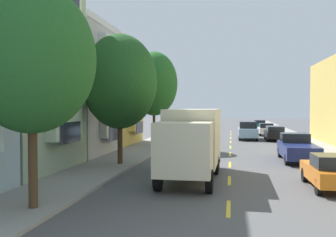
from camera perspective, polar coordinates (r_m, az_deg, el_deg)
The scene contains 16 objects.
ground_plane at distance 36.16m, azimuth 9.43°, elevation -3.79°, with size 160.00×160.00×0.00m, color #4C4C4F.
sidewalk_left at distance 34.91m, azimuth -2.34°, elevation -3.85°, with size 3.20×120.00×0.14m, color gray.
sidewalk_right at distance 34.87m, azimuth 21.20°, elevation -3.98°, with size 3.20×120.00×0.14m, color gray.
lane_centerline_dashes at distance 30.69m, azimuth 9.40°, elevation -4.78°, with size 0.14×47.20×0.01m.
townhouse_third_dove_grey at distance 30.06m, azimuth -21.35°, elevation 3.69°, with size 14.10×7.21×9.53m.
townhouse_fourth_mustard at distance 35.91m, azimuth -12.84°, elevation 3.40°, with size 10.62×7.21×9.48m.
street_tree_nearest at distance 13.30m, azimuth -19.91°, elevation 8.50°, with size 4.19×4.19×7.42m.
street_tree_second at distance 22.40m, azimuth -7.30°, elevation 5.56°, with size 4.38×4.38×7.63m.
street_tree_third at distance 31.99m, azimuth -2.14°, elevation 5.28°, with size 3.98×3.98×8.03m.
delivery_box_truck at distance 18.45m, azimuth 3.70°, elevation -3.14°, with size 2.51×7.57×3.37m.
parked_sedan_teal at distance 60.67m, azimuth 13.66°, elevation -0.87°, with size 1.84×4.52×1.43m.
parked_hatchback_white at distance 47.38m, azimuth 14.60°, elevation -1.60°, with size 1.77×4.01×1.50m.
parked_hatchback_orange at distance 17.52m, azimuth 23.38°, elevation -7.35°, with size 1.80×4.02×1.50m.
parked_pickup_navy at distance 25.73m, azimuth 18.94°, elevation -4.26°, with size 2.04×5.32×1.73m.
parked_wagon_black at distance 40.55m, azimuth 15.81°, elevation -2.10°, with size 1.85×4.71×1.50m.
moving_sky_sedan at distance 41.16m, azimuth 11.97°, elevation -1.76°, with size 1.95×4.80×1.93m.
Camera 1 is at (0.09, -5.99, 3.49)m, focal length 40.31 mm.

